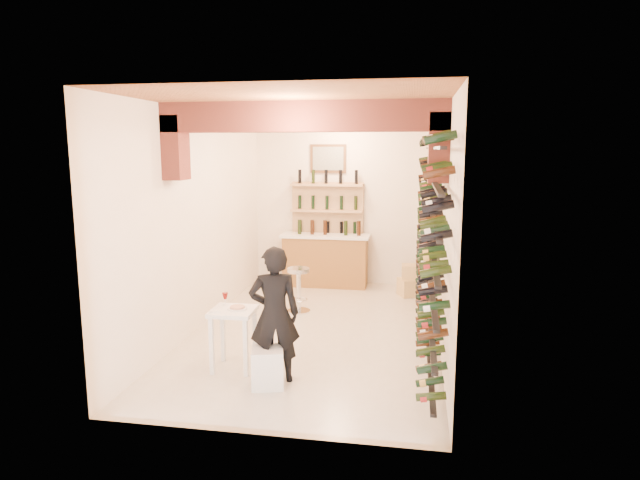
# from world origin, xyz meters

# --- Properties ---
(ground) EXTENTS (6.00, 6.00, 0.00)m
(ground) POSITION_xyz_m (0.00, 0.00, 0.00)
(ground) COLOR beige
(ground) RESTS_ON ground
(room_shell) EXTENTS (3.52, 6.02, 3.21)m
(room_shell) POSITION_xyz_m (0.00, -0.26, 2.25)
(room_shell) COLOR white
(room_shell) RESTS_ON ground
(wine_rack) EXTENTS (0.32, 5.70, 2.56)m
(wine_rack) POSITION_xyz_m (1.53, 0.00, 1.55)
(wine_rack) COLOR black
(wine_rack) RESTS_ON ground
(back_counter) EXTENTS (1.70, 0.62, 1.29)m
(back_counter) POSITION_xyz_m (-0.30, 2.65, 0.53)
(back_counter) COLOR olive
(back_counter) RESTS_ON ground
(back_shelving) EXTENTS (1.40, 0.31, 2.73)m
(back_shelving) POSITION_xyz_m (-0.30, 2.89, 1.17)
(back_shelving) COLOR tan
(back_shelving) RESTS_ON ground
(tasting_table) EXTENTS (0.53, 0.53, 0.90)m
(tasting_table) POSITION_xyz_m (-0.74, -1.54, 0.61)
(tasting_table) COLOR white
(tasting_table) RESTS_ON ground
(white_stool) EXTENTS (0.43, 0.43, 0.44)m
(white_stool) POSITION_xyz_m (-0.21, -1.96, 0.22)
(white_stool) COLOR white
(white_stool) RESTS_ON ground
(person) EXTENTS (0.66, 0.52, 1.58)m
(person) POSITION_xyz_m (-0.16, -1.79, 0.79)
(person) COLOR black
(person) RESTS_ON ground
(chrome_barstool) EXTENTS (0.38, 0.38, 0.74)m
(chrome_barstool) POSITION_xyz_m (-0.45, 0.85, 0.43)
(chrome_barstool) COLOR silver
(chrome_barstool) RESTS_ON ground
(crate_lower) EXTENTS (0.62, 0.54, 0.31)m
(crate_lower) POSITION_xyz_m (1.40, 2.20, 0.16)
(crate_lower) COLOR tan
(crate_lower) RESTS_ON ground
(crate_upper) EXTENTS (0.45, 0.32, 0.26)m
(crate_upper) POSITION_xyz_m (1.40, 2.20, 0.44)
(crate_upper) COLOR tan
(crate_upper) RESTS_ON crate_lower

